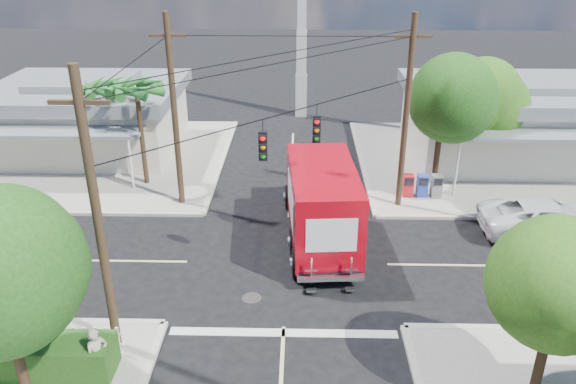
{
  "coord_description": "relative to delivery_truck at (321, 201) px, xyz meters",
  "views": [
    {
      "loc": [
        0.51,
        -19.1,
        11.93
      ],
      "look_at": [
        0.0,
        2.0,
        2.2
      ],
      "focal_mm": 35.0,
      "sensor_mm": 36.0,
      "label": 1
    }
  ],
  "objects": [
    {
      "name": "ground",
      "position": [
        -1.36,
        -1.99,
        -1.81
      ],
      "size": [
        120.0,
        120.0,
        0.0
      ],
      "primitive_type": "plane",
      "color": "black",
      "rests_on": "ground"
    },
    {
      "name": "delivery_truck",
      "position": [
        0.0,
        0.0,
        0.0
      ],
      "size": [
        3.18,
        8.41,
        3.57
      ],
      "color": "black",
      "rests_on": "ground"
    },
    {
      "name": "tree_ne_front",
      "position": [
        5.85,
        4.77,
        2.95
      ],
      "size": [
        4.21,
        4.14,
        6.66
      ],
      "color": "#422D1C",
      "rests_on": "sidewalk_ne"
    },
    {
      "name": "parked_car",
      "position": [
        9.8,
        0.47,
        -1.01
      ],
      "size": [
        5.84,
        2.84,
        1.6
      ],
      "primitive_type": "imported",
      "rotation": [
        0.0,
        0.0,
        1.54
      ],
      "color": "silver",
      "rests_on": "ground"
    },
    {
      "name": "tree_ne_back",
      "position": [
        8.45,
        6.97,
        2.37
      ],
      "size": [
        3.77,
        3.66,
        5.82
      ],
      "color": "#422D1C",
      "rests_on": "sidewalk_ne"
    },
    {
      "name": "vending_boxes",
      "position": [
        5.14,
        4.21,
        -1.12
      ],
      "size": [
        1.9,
        0.5,
        1.1
      ],
      "color": "red",
      "rests_on": "sidewalk_ne"
    },
    {
      "name": "utility_poles",
      "position": [
        -2.94,
        -0.39,
        2.86
      ],
      "size": [
        12.0,
        10.68,
        9.0
      ],
      "color": "#473321",
      "rests_on": "ground"
    },
    {
      "name": "building_ne",
      "position": [
        11.14,
        9.97,
        0.51
      ],
      "size": [
        11.8,
        10.2,
        4.5
      ],
      "color": "silver",
      "rests_on": "sidewalk_ne"
    },
    {
      "name": "hedge_sw",
      "position": [
        -9.36,
        -8.39,
        -1.12
      ],
      "size": [
        6.2,
        1.2,
        1.1
      ],
      "primitive_type": "cube",
      "color": "#194511",
      "rests_on": "sidewalk_sw"
    },
    {
      "name": "road_markings",
      "position": [
        -1.36,
        -3.46,
        -1.81
      ],
      "size": [
        32.0,
        32.0,
        0.01
      ],
      "color": "beige",
      "rests_on": "ground"
    },
    {
      "name": "building_nw",
      "position": [
        -13.36,
        10.47,
        0.41
      ],
      "size": [
        10.8,
        10.2,
        4.3
      ],
      "color": "beige",
      "rests_on": "sidewalk_nw"
    },
    {
      "name": "pedestrian",
      "position": [
        -6.58,
        -8.66,
        -0.8
      ],
      "size": [
        0.74,
        0.76,
        1.75
      ],
      "primitive_type": "imported",
      "rotation": [
        0.0,
        0.0,
        0.85
      ],
      "color": "#B8AF9C",
      "rests_on": "sidewalk_sw"
    },
    {
      "name": "sidewalk_nw",
      "position": [
        -12.24,
        8.89,
        -1.74
      ],
      "size": [
        14.12,
        14.12,
        0.14
      ],
      "color": "gray",
      "rests_on": "ground"
    },
    {
      "name": "sidewalk_ne",
      "position": [
        9.52,
        8.89,
        -1.74
      ],
      "size": [
        14.12,
        14.12,
        0.14
      ],
      "color": "gray",
      "rests_on": "ground"
    },
    {
      "name": "palm_nw_back",
      "position": [
        -10.86,
        7.01,
        2.86
      ],
      "size": [
        3.01,
        3.08,
        5.19
      ],
      "color": "#422D1C",
      "rests_on": "sidewalk_nw"
    },
    {
      "name": "picket_fence",
      "position": [
        -9.16,
        -7.59,
        -1.13
      ],
      "size": [
        5.94,
        0.06,
        1.0
      ],
      "color": "silver",
      "rests_on": "sidewalk_sw"
    },
    {
      "name": "palm_nw_front",
      "position": [
        -8.86,
        5.51,
        3.23
      ],
      "size": [
        3.01,
        3.08,
        5.59
      ],
      "color": "#422D1C",
      "rests_on": "sidewalk_nw"
    },
    {
      "name": "tree_se",
      "position": [
        5.65,
        -9.23,
        2.23
      ],
      "size": [
        3.67,
        3.54,
        5.62
      ],
      "color": "#422D1C",
      "rests_on": "sidewalk_se"
    },
    {
      "name": "radio_tower",
      "position": [
        -0.86,
        18.01,
        3.83
      ],
      "size": [
        0.8,
        0.8,
        17.0
      ],
      "color": "silver",
      "rests_on": "ground"
    }
  ]
}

